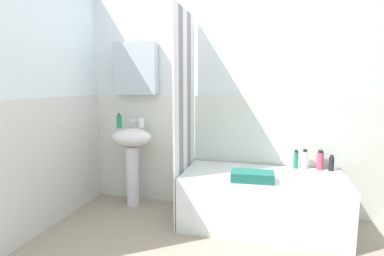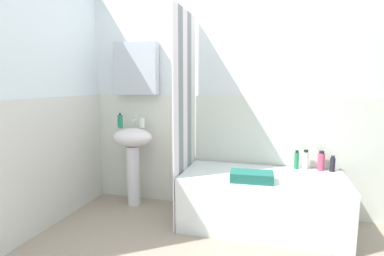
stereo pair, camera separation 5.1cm
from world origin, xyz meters
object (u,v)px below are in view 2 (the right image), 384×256
(sink, at_px, (133,149))
(shampoo_bottle, at_px, (297,160))
(bathtub, at_px, (262,201))
(conditioner_bottle, at_px, (332,164))
(towel_folded, at_px, (252,177))
(lotion_bottle, at_px, (306,160))
(toothbrush_cup, at_px, (142,123))
(body_wash_bottle, at_px, (321,161))
(soap_dispenser, at_px, (120,121))

(sink, height_order, shampoo_bottle, sink)
(bathtub, distance_m, conditioner_bottle, 0.76)
(shampoo_bottle, bearing_deg, towel_folded, -127.10)
(bathtub, height_order, lotion_bottle, lotion_bottle)
(conditioner_bottle, relative_size, towel_folded, 0.43)
(toothbrush_cup, relative_size, conditioner_bottle, 0.67)
(toothbrush_cup, relative_size, shampoo_bottle, 0.56)
(toothbrush_cup, bearing_deg, conditioner_bottle, 1.50)
(bathtub, height_order, towel_folded, towel_folded)
(shampoo_bottle, bearing_deg, lotion_bottle, 1.62)
(toothbrush_cup, relative_size, body_wash_bottle, 0.53)
(lotion_bottle, distance_m, shampoo_bottle, 0.08)
(body_wash_bottle, bearing_deg, towel_folded, -139.70)
(conditioner_bottle, bearing_deg, towel_folded, -144.61)
(sink, bearing_deg, shampoo_bottle, 4.48)
(lotion_bottle, relative_size, towel_folded, 0.54)
(toothbrush_cup, distance_m, bathtub, 1.47)
(conditioner_bottle, bearing_deg, sink, -176.48)
(bathtub, xyz_separation_m, lotion_bottle, (0.39, 0.29, 0.34))
(sink, relative_size, bathtub, 0.59)
(sink, xyz_separation_m, conditioner_bottle, (2.01, 0.12, -0.05))
(bathtub, relative_size, body_wash_bottle, 7.65)
(bathtub, relative_size, lotion_bottle, 7.56)
(body_wash_bottle, bearing_deg, conditioner_bottle, -7.97)
(conditioner_bottle, relative_size, body_wash_bottle, 0.80)
(towel_folded, bearing_deg, sink, 163.71)
(bathtub, xyz_separation_m, conditioner_bottle, (0.63, 0.28, 0.32))
(shampoo_bottle, bearing_deg, toothbrush_cup, -177.89)
(shampoo_bottle, bearing_deg, bathtub, -136.78)
(lotion_bottle, bearing_deg, soap_dispenser, -175.82)
(soap_dispenser, xyz_separation_m, bathtub, (1.52, -0.15, -0.67))
(soap_dispenser, relative_size, lotion_bottle, 0.83)
(soap_dispenser, bearing_deg, lotion_bottle, 4.18)
(toothbrush_cup, xyz_separation_m, towel_folded, (1.22, -0.45, -0.36))
(soap_dispenser, relative_size, towel_folded, 0.45)
(bathtub, distance_m, body_wash_bottle, 0.69)
(toothbrush_cup, height_order, shampoo_bottle, toothbrush_cup)
(sink, distance_m, body_wash_bottle, 1.91)
(toothbrush_cup, xyz_separation_m, shampoo_bottle, (1.60, 0.06, -0.32))
(sink, distance_m, toothbrush_cup, 0.30)
(conditioner_bottle, bearing_deg, soap_dispenser, -176.58)
(sink, bearing_deg, towel_folded, -16.29)
(soap_dispenser, height_order, shampoo_bottle, soap_dispenser)
(body_wash_bottle, bearing_deg, shampoo_bottle, -178.66)
(conditioner_bottle, bearing_deg, body_wash_bottle, 172.03)
(sink, xyz_separation_m, towel_folded, (1.30, -0.38, -0.08))
(sink, distance_m, shampoo_bottle, 1.69)
(sink, relative_size, conditioner_bottle, 5.59)
(bathtub, bearing_deg, conditioner_bottle, 24.00)
(soap_dispenser, relative_size, bathtub, 0.11)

